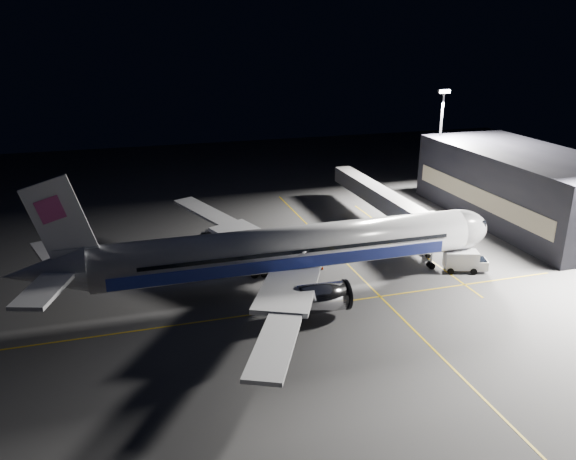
% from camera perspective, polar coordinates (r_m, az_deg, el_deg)
% --- Properties ---
extents(ground, '(200.00, 200.00, 0.00)m').
position_cam_1_polar(ground, '(72.61, 0.11, -5.76)').
color(ground, '#4C4C4F').
rests_on(ground, ground).
extents(guide_line_main, '(0.25, 80.00, 0.01)m').
position_cam_1_polar(guide_line_main, '(75.83, 7.39, -4.78)').
color(guide_line_main, gold).
rests_on(guide_line_main, ground).
extents(guide_line_cross, '(70.00, 0.25, 0.01)m').
position_cam_1_polar(guide_line_cross, '(67.48, 1.59, -7.85)').
color(guide_line_cross, gold).
rests_on(guide_line_cross, ground).
extents(guide_line_side, '(0.25, 40.00, 0.01)m').
position_cam_1_polar(guide_line_side, '(89.12, 11.89, -1.24)').
color(guide_line_side, gold).
rests_on(guide_line_side, ground).
extents(airliner, '(61.48, 54.22, 16.64)m').
position_cam_1_polar(airliner, '(70.26, -0.73, -2.06)').
color(airliner, silver).
rests_on(airliner, ground).
extents(terminal, '(18.12, 40.00, 12.00)m').
position_cam_1_polar(terminal, '(103.64, 22.88, 4.05)').
color(terminal, black).
rests_on(terminal, ground).
extents(jet_bridge, '(3.60, 34.40, 6.30)m').
position_cam_1_polar(jet_bridge, '(94.42, 9.80, 3.02)').
color(jet_bridge, '#B2B2B7').
rests_on(jet_bridge, ground).
extents(floodlight_mast_north, '(2.40, 0.68, 20.70)m').
position_cam_1_polar(floodlight_mast_north, '(113.16, 15.22, 9.43)').
color(floodlight_mast_north, '#59595E').
rests_on(floodlight_mast_north, ground).
extents(service_truck, '(6.12, 3.94, 2.92)m').
position_cam_1_polar(service_truck, '(80.14, 17.51, -2.98)').
color(service_truck, white).
rests_on(service_truck, ground).
extents(baggage_tug, '(2.81, 2.47, 1.74)m').
position_cam_1_polar(baggage_tug, '(88.41, -8.07, -0.62)').
color(baggage_tug, black).
rests_on(baggage_tug, ground).
extents(safety_cone_a, '(0.37, 0.37, 0.56)m').
position_cam_1_polar(safety_cone_a, '(85.51, -0.93, -1.51)').
color(safety_cone_a, '#FF400A').
rests_on(safety_cone_a, ground).
extents(safety_cone_b, '(0.35, 0.35, 0.53)m').
position_cam_1_polar(safety_cone_b, '(77.69, 3.51, -3.82)').
color(safety_cone_b, '#FF400A').
rests_on(safety_cone_b, ground).
extents(safety_cone_c, '(0.46, 0.46, 0.69)m').
position_cam_1_polar(safety_cone_c, '(82.64, 0.60, -2.24)').
color(safety_cone_c, '#FF400A').
rests_on(safety_cone_c, ground).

